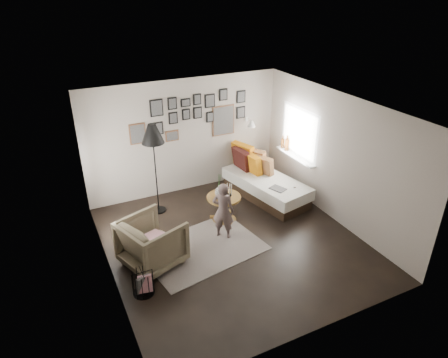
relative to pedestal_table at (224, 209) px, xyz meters
name	(u,v)px	position (x,y,z in m)	size (l,w,h in m)	color
ground	(233,242)	(-0.19, -0.79, -0.25)	(4.80, 4.80, 0.00)	black
wall_back	(185,137)	(-0.19, 1.61, 1.05)	(4.50, 4.50, 0.00)	#A69D92
wall_front	(321,259)	(-0.19, -3.19, 1.05)	(4.50, 4.50, 0.00)	#A69D92
wall_left	(103,210)	(-2.44, -0.79, 1.05)	(4.80, 4.80, 0.00)	#A69D92
wall_right	(335,158)	(2.06, -0.79, 1.05)	(4.80, 4.80, 0.00)	#A69D92
ceiling	(235,109)	(-0.19, -0.79, 2.35)	(4.80, 4.80, 0.00)	white
door_left	(93,191)	(-2.42, 0.41, 0.80)	(0.00, 2.14, 2.14)	white
window_right	(292,152)	(1.99, 0.55, 0.68)	(0.15, 1.32, 1.30)	white
gallery_wall	(196,116)	(0.10, 1.60, 1.49)	(2.74, 0.03, 1.08)	brown
wall_sconce	(251,124)	(1.36, 1.35, 1.21)	(0.18, 0.36, 0.16)	white
rug	(202,248)	(-0.79, -0.72, -0.25)	(2.12, 1.48, 0.01)	beige
pedestal_table	(224,209)	(0.00, 0.00, 0.00)	(0.69, 0.69, 0.55)	brown
vase	(220,190)	(-0.08, 0.02, 0.45)	(0.20, 0.20, 0.50)	black
candles	(229,190)	(0.11, 0.00, 0.42)	(0.12, 0.12, 0.26)	black
daybed	(264,182)	(1.27, 0.55, 0.08)	(1.30, 2.26, 1.04)	black
magazine_on_daybed	(278,189)	(1.22, -0.11, 0.24)	(0.23, 0.32, 0.02)	black
armchair	(152,243)	(-1.72, -0.73, 0.18)	(0.92, 0.95, 0.87)	brown
armchair_cushion	(153,238)	(-1.69, -0.68, 0.23)	(0.39, 0.39, 0.10)	silver
floor_lamp	(153,137)	(-1.10, 0.92, 1.43)	(0.46, 0.46, 1.95)	black
magazine_basket	(143,283)	(-2.08, -1.38, -0.05)	(0.33, 0.33, 0.41)	black
demijohn_large	(294,199)	(1.58, -0.21, -0.06)	(0.32, 0.32, 0.48)	black
demijohn_small	(306,200)	(1.81, -0.33, -0.09)	(0.28, 0.28, 0.44)	black
child	(223,211)	(-0.28, -0.54, 0.32)	(0.42, 0.28, 1.15)	brown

